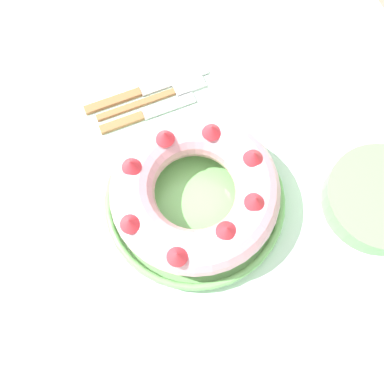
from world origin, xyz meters
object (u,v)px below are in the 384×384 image
bundt_cake (192,192)px  serving_knife (139,92)px  cake_knife (141,116)px  side_bowl (379,199)px  serving_dish (192,202)px  fork (160,97)px

bundt_cake → serving_knife: size_ratio=1.12×
cake_knife → serving_knife: bearing=169.0°
bundt_cake → side_bowl: (0.11, 0.28, -0.04)m
serving_dish → serving_knife: 0.24m
serving_dish → serving_knife: (-0.24, -0.01, -0.01)m
serving_dish → bundt_cake: size_ratio=1.11×
bundt_cake → fork: bearing=173.8°
fork → serving_knife: 0.04m
cake_knife → side_bowl: side_bowl is taller
bundt_cake → fork: (-0.21, 0.02, -0.06)m
fork → cake_knife: bearing=-65.9°
fork → side_bowl: bearing=33.3°
serving_knife → serving_dish: bearing=2.1°
bundt_cake → serving_knife: (-0.24, -0.01, -0.06)m
fork → serving_knife: bearing=-130.3°
fork → side_bowl: size_ratio=1.16×
serving_dish → fork: serving_dish is taller
side_bowl → cake_knife: bearing=-134.7°
serving_dish → side_bowl: 0.31m
bundt_cake → fork: 0.22m
cake_knife → fork: bearing=122.3°
serving_knife → side_bowl: side_bowl is taller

